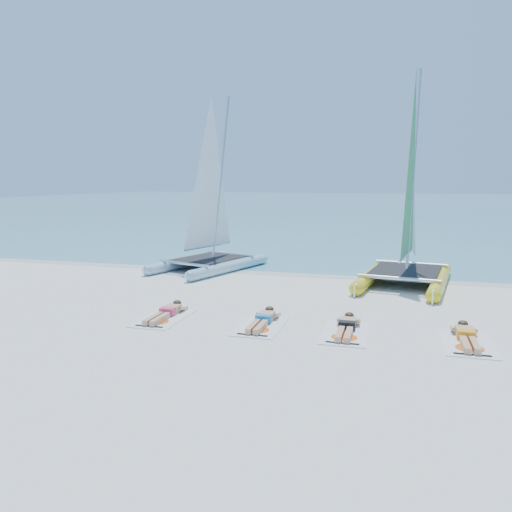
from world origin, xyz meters
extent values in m
plane|color=silver|center=(0.00, 0.00, 0.00)|extent=(140.00, 140.00, 0.00)
cube|color=#78BCC8|center=(0.00, 63.00, 0.01)|extent=(140.00, 115.00, 0.01)
cube|color=silver|center=(0.00, 5.50, 0.00)|extent=(140.00, 1.40, 0.01)
cylinder|color=#A5C9D9|center=(-4.42, 5.65, 0.20)|extent=(1.77, 4.37, 0.39)
cone|color=#A5C9D9|center=(-3.66, 7.99, 0.20)|extent=(0.53, 0.66, 0.37)
cylinder|color=#A5C9D9|center=(-2.53, 5.03, 0.20)|extent=(1.77, 4.37, 0.39)
cone|color=#A5C9D9|center=(-1.76, 7.37, 0.20)|extent=(0.53, 0.66, 0.37)
cube|color=black|center=(-3.48, 5.34, 0.43)|extent=(2.59, 2.93, 0.03)
cylinder|color=silver|center=(-3.23, 6.10, 3.49)|extent=(0.45, 1.14, 6.15)
cylinder|color=yellow|center=(2.64, 4.70, 0.21)|extent=(1.13, 4.82, 0.42)
cone|color=yellow|center=(3.03, 7.32, 0.21)|extent=(0.49, 0.67, 0.40)
cylinder|color=yellow|center=(4.76, 4.38, 0.21)|extent=(1.13, 4.82, 0.42)
cone|color=yellow|center=(5.16, 7.00, 0.21)|extent=(0.49, 0.67, 0.40)
cube|color=black|center=(3.70, 4.54, 0.46)|extent=(2.44, 2.92, 0.03)
cylinder|color=silver|center=(3.83, 5.39, 3.76)|extent=(0.29, 1.26, 6.62)
cube|color=white|center=(-2.09, -1.39, 0.01)|extent=(1.00, 1.85, 0.02)
cube|color=#E0A875|center=(-2.09, -0.96, 0.12)|extent=(0.36, 0.55, 0.17)
cube|color=#ED376C|center=(-2.09, -1.16, 0.12)|extent=(0.37, 0.22, 0.17)
cube|color=#E0A875|center=(-2.09, -1.76, 0.09)|extent=(0.31, 0.85, 0.13)
sphere|color=#E0A875|center=(-2.09, -0.59, 0.16)|extent=(0.21, 0.21, 0.21)
ellipsoid|color=#332312|center=(-2.09, -0.58, 0.20)|extent=(0.22, 0.24, 0.15)
cube|color=white|center=(0.39, -1.37, 0.01)|extent=(1.00, 1.85, 0.02)
cube|color=#E0A875|center=(0.39, -0.94, 0.12)|extent=(0.36, 0.55, 0.17)
cube|color=#227EB9|center=(0.39, -1.14, 0.12)|extent=(0.37, 0.22, 0.17)
cube|color=#E0A875|center=(0.39, -1.74, 0.09)|extent=(0.31, 0.85, 0.13)
sphere|color=#E0A875|center=(0.39, -0.57, 0.16)|extent=(0.21, 0.21, 0.21)
ellipsoid|color=#332312|center=(0.39, -0.56, 0.20)|extent=(0.22, 0.24, 0.15)
cube|color=white|center=(2.36, -1.39, 0.01)|extent=(1.00, 1.85, 0.02)
cube|color=#E0A875|center=(2.36, -0.96, 0.12)|extent=(0.36, 0.55, 0.17)
cube|color=black|center=(2.36, -1.16, 0.12)|extent=(0.37, 0.22, 0.17)
cube|color=#E0A875|center=(2.36, -1.76, 0.09)|extent=(0.31, 0.85, 0.13)
sphere|color=#E0A875|center=(2.36, -0.59, 0.16)|extent=(0.21, 0.21, 0.21)
ellipsoid|color=#332312|center=(2.36, -0.58, 0.20)|extent=(0.22, 0.24, 0.15)
cube|color=white|center=(4.87, -1.41, 0.01)|extent=(1.00, 1.85, 0.02)
cube|color=#E0A875|center=(4.87, -0.98, 0.12)|extent=(0.36, 0.55, 0.17)
cube|color=orange|center=(4.87, -1.18, 0.12)|extent=(0.37, 0.22, 0.17)
cube|color=#E0A875|center=(4.87, -1.78, 0.09)|extent=(0.31, 0.85, 0.13)
sphere|color=#E0A875|center=(4.87, -0.61, 0.16)|extent=(0.21, 0.21, 0.21)
ellipsoid|color=#332312|center=(4.87, -0.60, 0.20)|extent=(0.22, 0.24, 0.15)
camera|label=1|loc=(3.32, -12.23, 3.38)|focal=35.00mm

